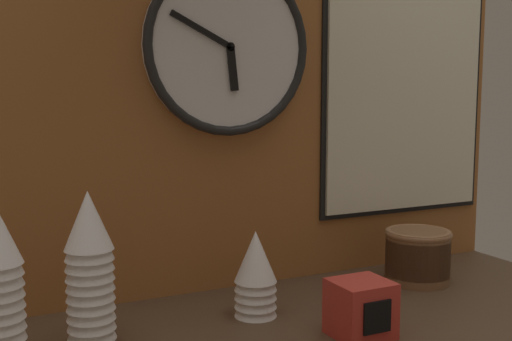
% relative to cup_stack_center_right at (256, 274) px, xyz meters
% --- Properties ---
extents(wall_tiled_back, '(1.60, 0.03, 1.05)m').
position_rel_cup_stack_center_right_xyz_m(wall_tiled_back, '(-0.06, 0.20, 0.44)').
color(wall_tiled_back, '#A3602D').
rests_on(wall_tiled_back, ground_plane).
extents(cup_stack_center_right, '(0.08, 0.08, 0.16)m').
position_rel_cup_stack_center_right_xyz_m(cup_stack_center_right, '(0.00, 0.00, 0.00)').
color(cup_stack_center_right, white).
rests_on(cup_stack_center_right, ground_plane).
extents(cup_stack_center_left, '(0.08, 0.08, 0.27)m').
position_rel_cup_stack_center_right_xyz_m(cup_stack_center_left, '(-0.31, -0.02, 0.05)').
color(cup_stack_center_left, white).
rests_on(cup_stack_center_left, ground_plane).
extents(bowl_stack_far_right, '(0.15, 0.15, 0.12)m').
position_rel_cup_stack_center_right_xyz_m(bowl_stack_far_right, '(0.42, 0.03, -0.02)').
color(bowl_stack_far_right, brown).
rests_on(bowl_stack_far_right, ground_plane).
extents(wall_clock, '(0.36, 0.03, 0.36)m').
position_rel_cup_stack_center_right_xyz_m(wall_clock, '(0.02, 0.17, 0.43)').
color(wall_clock, white).
extents(menu_board, '(0.47, 0.01, 0.56)m').
position_rel_cup_stack_center_right_xyz_m(menu_board, '(0.49, 0.18, 0.32)').
color(menu_board, black).
extents(napkin_dispenser, '(0.10, 0.10, 0.10)m').
position_rel_cup_stack_center_right_xyz_m(napkin_dispenser, '(0.12, -0.17, -0.03)').
color(napkin_dispenser, red).
rests_on(napkin_dispenser, ground_plane).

